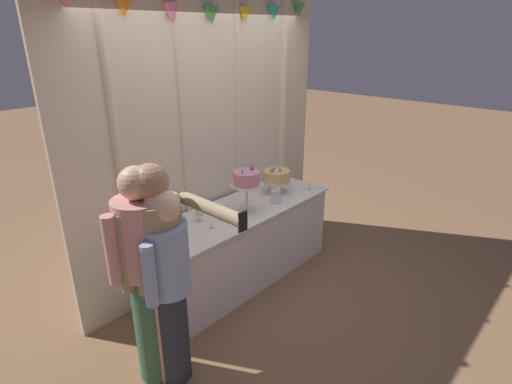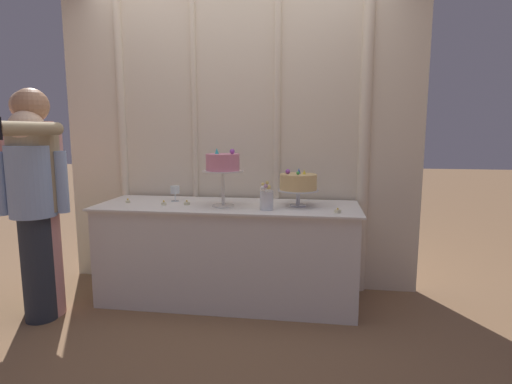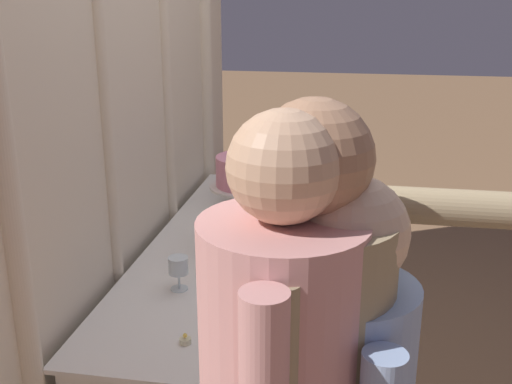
# 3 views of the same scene
# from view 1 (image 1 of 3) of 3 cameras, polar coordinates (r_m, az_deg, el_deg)

# --- Properties ---
(ground_plane) EXTENTS (24.00, 24.00, 0.00)m
(ground_plane) POSITION_cam_1_polar(r_m,az_deg,el_deg) (4.21, -0.84, -12.30)
(ground_plane) COLOR #846042
(draped_curtain) EXTENTS (3.03, 0.15, 2.84)m
(draped_curtain) POSITION_cam_1_polar(r_m,az_deg,el_deg) (3.95, -5.95, 8.66)
(draped_curtain) COLOR beige
(draped_curtain) RESTS_ON ground_plane
(cake_table) EXTENTS (2.01, 0.67, 0.77)m
(cake_table) POSITION_cam_1_polar(r_m,az_deg,el_deg) (4.06, -1.91, -7.26)
(cake_table) COLOR white
(cake_table) RESTS_ON ground_plane
(cake_display_nearleft) EXTENTS (0.31, 0.31, 0.44)m
(cake_display_nearleft) POSITION_cam_1_polar(r_m,az_deg,el_deg) (3.71, -1.33, 1.68)
(cake_display_nearleft) COLOR silver
(cake_display_nearleft) RESTS_ON cake_table
(cake_display_nearright) EXTENTS (0.30, 0.30, 0.28)m
(cake_display_nearright) POSITION_cam_1_polar(r_m,az_deg,el_deg) (4.21, 2.93, 2.17)
(cake_display_nearright) COLOR silver
(cake_display_nearright) RESTS_ON cake_table
(wine_glass) EXTENTS (0.07, 0.07, 0.13)m
(wine_glass) POSITION_cam_1_polar(r_m,az_deg,el_deg) (3.64, -7.96, -2.78)
(wine_glass) COLOR silver
(wine_glass) RESTS_ON cake_table
(flower_vase) EXTENTS (0.10, 0.13, 0.22)m
(flower_vase) POSITION_cam_1_polar(r_m,az_deg,el_deg) (3.98, 2.84, -0.46)
(flower_vase) COLOR silver
(flower_vase) RESTS_ON cake_table
(tealight_far_left) EXTENTS (0.04, 0.04, 0.03)m
(tealight_far_left) POSITION_cam_1_polar(r_m,az_deg,el_deg) (3.39, -11.01, -6.39)
(tealight_far_left) COLOR beige
(tealight_far_left) RESTS_ON cake_table
(tealight_near_left) EXTENTS (0.04, 0.04, 0.04)m
(tealight_near_left) POSITION_cam_1_polar(r_m,az_deg,el_deg) (3.53, -6.29, -4.91)
(tealight_near_left) COLOR beige
(tealight_near_left) RESTS_ON cake_table
(tealight_near_right) EXTENTS (0.05, 0.05, 0.04)m
(tealight_near_right) POSITION_cam_1_polar(r_m,az_deg,el_deg) (3.66, -4.75, -3.85)
(tealight_near_right) COLOR beige
(tealight_near_right) RESTS_ON cake_table
(tealight_far_right) EXTENTS (0.05, 0.05, 0.04)m
(tealight_far_right) POSITION_cam_1_polar(r_m,az_deg,el_deg) (4.37, 7.39, 0.44)
(tealight_far_right) COLOR beige
(tealight_far_right) RESTS_ON cake_table
(guest_man_dark_suit) EXTENTS (0.50, 0.33, 1.61)m
(guest_man_dark_suit) POSITION_cam_1_polar(r_m,az_deg,el_deg) (2.82, -15.27, -10.68)
(guest_man_dark_suit) COLOR #3D6B4C
(guest_man_dark_suit) RESTS_ON ground_plane
(guest_girl_blue_dress) EXTENTS (0.51, 0.78, 1.62)m
(guest_girl_blue_dress) POSITION_cam_1_polar(r_m,az_deg,el_deg) (2.81, -13.40, -10.46)
(guest_girl_blue_dress) COLOR #D6938E
(guest_girl_blue_dress) RESTS_ON ground_plane
(guest_man_pink_jacket) EXTENTS (0.44, 0.39, 1.47)m
(guest_man_pink_jacket) POSITION_cam_1_polar(r_m,az_deg,el_deg) (2.80, -12.21, -12.18)
(guest_man_pink_jacket) COLOR #282D38
(guest_man_pink_jacket) RESTS_ON ground_plane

